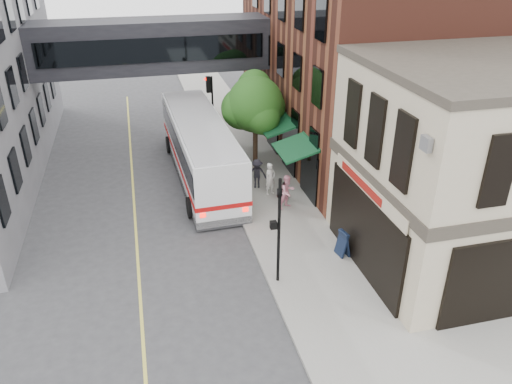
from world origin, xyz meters
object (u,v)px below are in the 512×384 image
pedestrian_a (270,179)px  pedestrian_b (287,192)px  bus (200,146)px  pedestrian_c (257,174)px  newspaper_box (247,188)px  sandwich_board (343,243)px

pedestrian_a → pedestrian_b: bearing=-100.1°
bus → pedestrian_a: bus is taller
bus → pedestrian_a: bearing=-46.3°
pedestrian_c → newspaper_box: pedestrian_c is taller
bus → pedestrian_b: (3.62, -5.00, -0.82)m
bus → pedestrian_b: bus is taller
bus → pedestrian_c: 3.74m
bus → pedestrian_c: bearing=-42.4°
newspaper_box → pedestrian_b: bearing=-53.2°
bus → newspaper_box: (1.95, -3.22, -1.31)m
pedestrian_a → newspaper_box: size_ratio=2.19×
sandwich_board → newspaper_box: bearing=104.0°
pedestrian_a → sandwich_board: (1.50, -6.25, -0.30)m
bus → sandwich_board: size_ratio=10.87×
pedestrian_c → sandwich_board: bearing=-58.5°
pedestrian_a → newspaper_box: 1.33m
pedestrian_a → pedestrian_b: size_ratio=0.98×
sandwich_board → pedestrian_b: bearing=93.9°
pedestrian_a → pedestrian_c: (-0.51, 0.89, -0.05)m
pedestrian_a → sandwich_board: 6.43m
newspaper_box → sandwich_board: bearing=-73.1°
newspaper_box → pedestrian_c: bearing=40.3°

